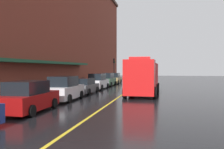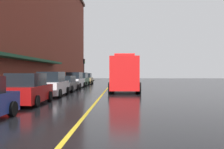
% 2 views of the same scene
% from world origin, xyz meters
% --- Properties ---
extents(ground_plane, '(112.00, 112.00, 0.00)m').
position_xyz_m(ground_plane, '(0.00, 25.00, 0.00)').
color(ground_plane, black).
extents(sidewalk_left, '(2.40, 70.00, 0.15)m').
position_xyz_m(sidewalk_left, '(-6.20, 25.00, 0.07)').
color(sidewalk_left, '#9E9B93').
rests_on(sidewalk_left, ground).
extents(lane_center_stripe, '(0.16, 70.00, 0.01)m').
position_xyz_m(lane_center_stripe, '(0.00, 25.00, 0.00)').
color(lane_center_stripe, gold).
rests_on(lane_center_stripe, ground).
extents(brick_building_left, '(12.83, 64.00, 18.50)m').
position_xyz_m(brick_building_left, '(-13.23, 24.00, 9.26)').
color(brick_building_left, maroon).
rests_on(brick_building_left, ground).
extents(parked_car_1, '(2.16, 4.72, 1.81)m').
position_xyz_m(parked_car_1, '(-3.90, 7.78, 0.84)').
color(parked_car_1, maroon).
rests_on(parked_car_1, ground).
extents(parked_car_2, '(2.08, 4.57, 1.92)m').
position_xyz_m(parked_car_2, '(-3.87, 13.11, 0.89)').
color(parked_car_2, silver).
rests_on(parked_car_2, ground).
extents(parked_car_3, '(2.21, 4.45, 1.55)m').
position_xyz_m(parked_car_3, '(-3.93, 18.36, 0.73)').
color(parked_car_3, '#595B60').
rests_on(parked_car_3, ground).
extents(parked_car_4, '(2.02, 4.75, 1.91)m').
position_xyz_m(parked_car_4, '(-3.96, 23.90, 0.88)').
color(parked_car_4, silver).
rests_on(parked_car_4, ground).
extents(parked_car_5, '(2.05, 4.42, 1.87)m').
position_xyz_m(parked_car_5, '(-3.99, 29.43, 0.87)').
color(parked_car_5, '#2D5133').
rests_on(parked_car_5, ground).
extents(parked_car_6, '(2.15, 4.64, 1.78)m').
position_xyz_m(parked_car_6, '(-3.99, 34.76, 0.83)').
color(parked_car_6, '#A5844C').
rests_on(parked_car_6, ground).
extents(fire_truck, '(3.01, 7.90, 3.50)m').
position_xyz_m(fire_truck, '(1.96, 18.23, 1.67)').
color(fire_truck, red).
rests_on(fire_truck, ground).
extents(parking_meter_0, '(0.14, 0.18, 1.33)m').
position_xyz_m(parking_meter_0, '(-5.35, 22.32, 1.06)').
color(parking_meter_0, '#4C4C51').
rests_on(parking_meter_0, sidewalk_left).
extents(parking_meter_1, '(0.14, 0.18, 1.33)m').
position_xyz_m(parking_meter_1, '(-5.35, 12.96, 1.06)').
color(parking_meter_1, '#4C4C51').
rests_on(parking_meter_1, sidewalk_left).
extents(parking_meter_2, '(0.14, 0.18, 1.33)m').
position_xyz_m(parking_meter_2, '(-5.35, 11.52, 1.06)').
color(parking_meter_2, '#4C4C51').
rests_on(parking_meter_2, sidewalk_left).
extents(parking_meter_3, '(0.14, 0.18, 1.33)m').
position_xyz_m(parking_meter_3, '(-5.35, 35.76, 1.06)').
color(parking_meter_3, '#4C4C51').
rests_on(parking_meter_3, sidewalk_left).
extents(traffic_light_near, '(0.38, 0.36, 4.30)m').
position_xyz_m(traffic_light_near, '(-5.29, 41.52, 3.16)').
color(traffic_light_near, '#232326').
rests_on(traffic_light_near, sidewalk_left).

